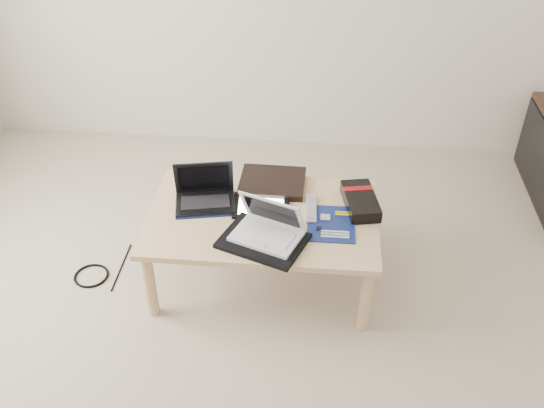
# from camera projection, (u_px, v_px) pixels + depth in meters

# --- Properties ---
(ground) EXTENTS (4.00, 4.00, 0.00)m
(ground) POSITION_uv_depth(u_px,v_px,m) (241.00, 374.00, 2.64)
(ground) COLOR #BAAE97
(ground) RESTS_ON ground
(coffee_table) EXTENTS (1.10, 0.70, 0.40)m
(coffee_table) POSITION_uv_depth(u_px,v_px,m) (263.00, 223.00, 2.92)
(coffee_table) COLOR tan
(coffee_table) RESTS_ON ground
(book) EXTENTS (0.33, 0.28, 0.03)m
(book) POSITION_uv_depth(u_px,v_px,m) (272.00, 182.00, 3.09)
(book) COLOR black
(book) RESTS_ON coffee_table
(netbook) EXTENTS (0.32, 0.26, 0.21)m
(netbook) POSITION_uv_depth(u_px,v_px,m) (205.00, 195.00, 2.95)
(netbook) COLOR black
(netbook) RESTS_ON coffee_table
(tablet) EXTENTS (0.29, 0.23, 0.01)m
(tablet) POSITION_uv_depth(u_px,v_px,m) (261.00, 206.00, 2.94)
(tablet) COLOR black
(tablet) RESTS_ON coffee_table
(remote) EXTENTS (0.06, 0.22, 0.02)m
(remote) POSITION_uv_depth(u_px,v_px,m) (311.00, 209.00, 2.92)
(remote) COLOR #BDBCC1
(remote) RESTS_ON coffee_table
(neoprene_sleeve) EXTENTS (0.44, 0.38, 0.02)m
(neoprene_sleeve) POSITION_uv_depth(u_px,v_px,m) (263.00, 241.00, 2.73)
(neoprene_sleeve) COLOR black
(neoprene_sleeve) RESTS_ON coffee_table
(white_laptop) EXTENTS (0.35, 0.30, 0.20)m
(white_laptop) POSITION_uv_depth(u_px,v_px,m) (268.00, 227.00, 2.72)
(white_laptop) COLOR silver
(white_laptop) RESTS_ON neoprene_sleeve
(motherboard) EXTENTS (0.22, 0.28, 0.01)m
(motherboard) POSITION_uv_depth(u_px,v_px,m) (331.00, 224.00, 2.83)
(motherboard) COLOR #0D1B55
(motherboard) RESTS_ON coffee_table
(gpu_box) EXTENTS (0.20, 0.31, 0.06)m
(gpu_box) POSITION_uv_depth(u_px,v_px,m) (360.00, 201.00, 2.93)
(gpu_box) COLOR black
(gpu_box) RESTS_ON coffee_table
(cable_coil) EXTENTS (0.12, 0.12, 0.01)m
(cable_coil) POSITION_uv_depth(u_px,v_px,m) (248.00, 210.00, 2.91)
(cable_coil) COLOR black
(cable_coil) RESTS_ON coffee_table
(floor_cable_coil) EXTENTS (0.24, 0.24, 0.01)m
(floor_cable_coil) POSITION_uv_depth(u_px,v_px,m) (91.00, 276.00, 3.13)
(floor_cable_coil) COLOR black
(floor_cable_coil) RESTS_ON ground
(floor_cable_trail) EXTENTS (0.01, 0.36, 0.01)m
(floor_cable_trail) POSITION_uv_depth(u_px,v_px,m) (121.00, 267.00, 3.18)
(floor_cable_trail) COLOR black
(floor_cable_trail) RESTS_ON ground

